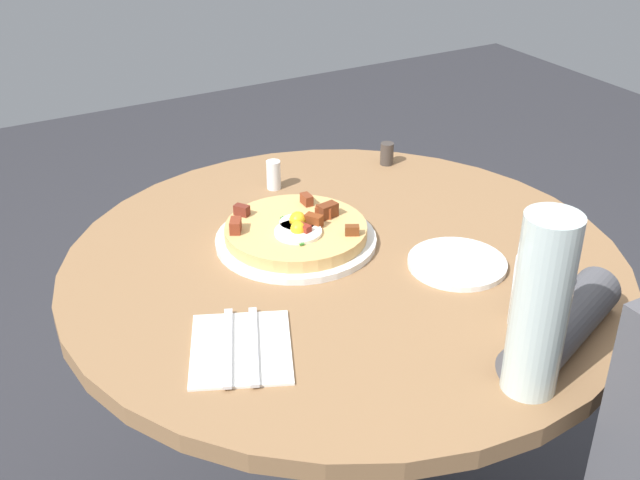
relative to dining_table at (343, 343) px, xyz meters
The scene contains 11 objects.
dining_table is the anchor object (origin of this frame).
pizza_plate 0.21m from the dining_table, 118.30° to the left, with size 0.28×0.28×0.01m, color white.
breakfast_pizza 0.22m from the dining_table, 118.22° to the left, with size 0.25×0.25×0.05m.
bread_plate 0.26m from the dining_table, 37.46° to the right, with size 0.16×0.16×0.01m, color white.
napkin 0.35m from the dining_table, 150.61° to the right, with size 0.17×0.14×0.00m, color white.
fork 0.34m from the dining_table, 147.69° to the right, with size 0.18×0.01×0.01m, color silver.
knife 0.36m from the dining_table, 153.32° to the right, with size 0.18×0.01×0.01m, color silver.
water_glass 0.40m from the dining_table, 65.14° to the right, with size 0.07×0.07×0.11m, color silver.
water_bottle 0.51m from the dining_table, 84.68° to the right, with size 0.07×0.07×0.25m, color silver.
salt_shaker 0.37m from the dining_table, 86.51° to the left, with size 0.03×0.03×0.06m, color white.
pepper_shaker 0.45m from the dining_table, 46.34° to the left, with size 0.03×0.03×0.05m, color #3F3833.
Camera 1 is at (-0.60, -0.97, 1.42)m, focal length 44.27 mm.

